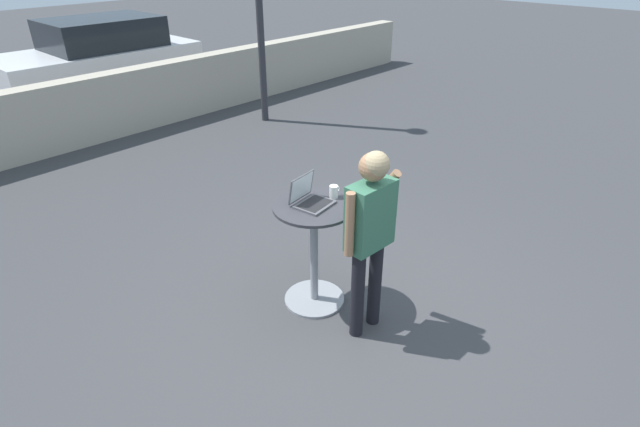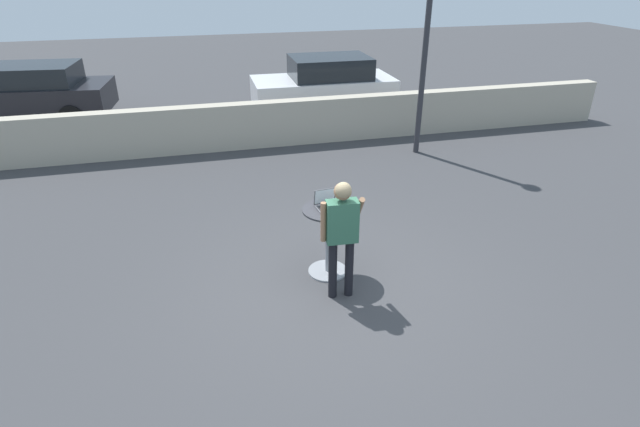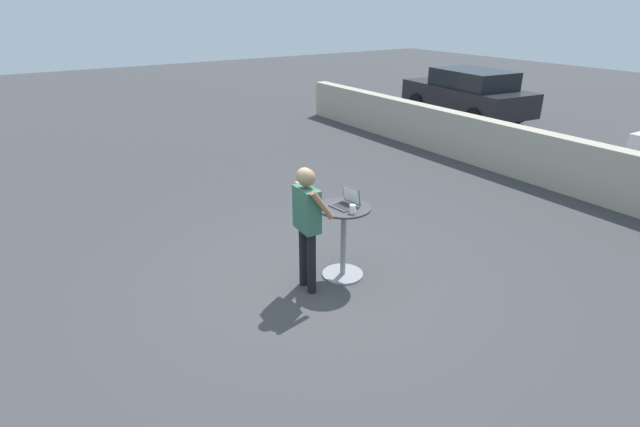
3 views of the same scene
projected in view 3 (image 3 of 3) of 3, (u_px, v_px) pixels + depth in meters
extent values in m
plane|color=#3D3D3F|center=(314.00, 284.00, 6.45)|extent=(50.00, 50.00, 0.00)
cube|color=#B2A893|center=(580.00, 168.00, 9.22)|extent=(17.36, 0.35, 1.03)
cylinder|color=gray|center=(343.00, 274.00, 6.65)|extent=(0.54, 0.54, 0.03)
cylinder|color=gray|center=(343.00, 242.00, 6.46)|extent=(0.07, 0.07, 0.93)
cylinder|color=#333338|center=(344.00, 208.00, 6.28)|extent=(0.69, 0.69, 0.02)
cube|color=#515156|center=(343.00, 206.00, 6.26)|extent=(0.32, 0.27, 0.02)
cube|color=black|center=(343.00, 206.00, 6.26)|extent=(0.28, 0.22, 0.00)
cube|color=#515156|center=(351.00, 195.00, 6.30)|extent=(0.30, 0.08, 0.22)
cube|color=white|center=(351.00, 195.00, 6.29)|extent=(0.28, 0.07, 0.20)
cylinder|color=white|center=(353.00, 209.00, 6.07)|extent=(0.07, 0.07, 0.11)
torus|color=white|center=(355.00, 210.00, 6.03)|extent=(0.05, 0.01, 0.05)
cylinder|color=black|center=(303.00, 256.00, 6.28)|extent=(0.11, 0.11, 0.82)
cylinder|color=black|center=(312.00, 263.00, 6.11)|extent=(0.11, 0.11, 0.82)
cube|color=#33664C|center=(307.00, 209.00, 5.93)|extent=(0.40, 0.22, 0.54)
sphere|color=#936B4C|center=(306.00, 178.00, 5.78)|extent=(0.21, 0.21, 0.21)
sphere|color=#9E8966|center=(304.00, 176.00, 5.75)|extent=(0.20, 0.20, 0.20)
cylinder|color=#936B4C|center=(298.00, 202.00, 6.11)|extent=(0.07, 0.07, 0.51)
cylinder|color=#936B4C|center=(322.00, 205.00, 5.74)|extent=(0.09, 0.31, 0.40)
cube|color=black|center=(466.00, 97.00, 15.35)|extent=(4.35, 2.18, 0.70)
cube|color=black|center=(473.00, 78.00, 14.94)|extent=(2.45, 1.78, 0.50)
cylinder|color=black|center=(417.00, 103.00, 16.18)|extent=(0.64, 0.28, 0.62)
cylinder|color=black|center=(457.00, 99.00, 16.89)|extent=(0.64, 0.28, 0.62)
cylinder|color=black|center=(475.00, 119.00, 14.06)|extent=(0.64, 0.28, 0.62)
cylinder|color=black|center=(517.00, 113.00, 14.77)|extent=(0.64, 0.28, 0.62)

